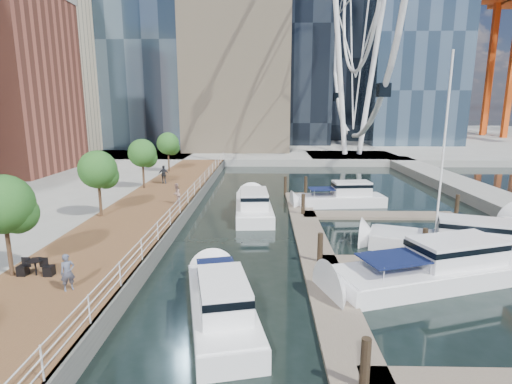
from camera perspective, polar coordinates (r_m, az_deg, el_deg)
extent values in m
plane|color=black|center=(15.14, 1.19, -21.80)|extent=(520.00, 520.00, 0.00)
cube|color=brown|center=(30.08, -16.17, -3.78)|extent=(6.00, 60.00, 1.00)
cube|color=#595954|center=(29.32, -10.56, -3.90)|extent=(0.25, 60.00, 1.00)
cube|color=gray|center=(114.86, 1.34, 8.00)|extent=(200.00, 114.00, 1.00)
cube|color=gray|center=(39.04, 32.12, -1.59)|extent=(4.00, 60.00, 1.00)
cube|color=gray|center=(66.56, 13.51, 4.80)|extent=(14.00, 12.00, 1.00)
cube|color=#6D6051|center=(24.25, 8.44, -8.22)|extent=(2.00, 32.00, 0.20)
cube|color=#6D6051|center=(23.95, 23.63, -9.39)|extent=(12.00, 2.00, 0.20)
cube|color=#6D6051|center=(32.95, 17.16, -3.20)|extent=(12.00, 2.00, 0.20)
cube|color=brown|center=(55.47, -32.32, 12.84)|extent=(12.00, 14.00, 20.00)
cube|color=#BCAD8E|center=(72.50, -29.66, 15.67)|extent=(14.00, 16.00, 28.00)
cylinder|color=white|center=(65.84, 11.88, 16.58)|extent=(0.80, 0.80, 26.00)
cylinder|color=white|center=(66.89, 16.27, 16.29)|extent=(0.80, 0.80, 26.00)
cylinder|color=#3F2B1C|center=(21.06, -31.79, -7.05)|extent=(0.20, 0.20, 2.40)
sphere|color=#265B1E|center=(20.54, -32.43, -1.48)|extent=(2.60, 2.60, 2.60)
cylinder|color=#3F2B1C|center=(29.59, -21.37, -1.00)|extent=(0.20, 0.20, 2.40)
sphere|color=#265B1E|center=(29.22, -21.68, 3.02)|extent=(2.60, 2.60, 2.60)
cylinder|color=#3F2B1C|center=(38.82, -15.78, 2.30)|extent=(0.20, 0.20, 2.40)
sphere|color=#265B1E|center=(38.54, -15.96, 5.38)|extent=(2.60, 2.60, 2.60)
cylinder|color=#3F2B1C|center=(48.36, -12.35, 4.30)|extent=(0.20, 0.20, 2.40)
sphere|color=#265B1E|center=(48.14, -12.46, 6.78)|extent=(2.60, 2.60, 2.60)
imported|color=#474C5E|center=(18.44, -25.32, -10.33)|extent=(0.68, 0.65, 1.56)
imported|color=gray|center=(31.80, -11.31, -0.24)|extent=(0.73, 0.87, 1.64)
imported|color=#31353D|center=(40.67, -13.01, 2.46)|extent=(1.07, 0.45, 1.83)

